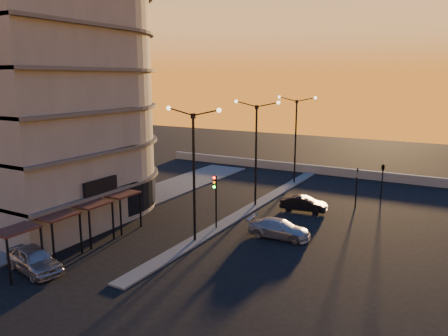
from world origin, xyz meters
TOP-DOWN VIEW (x-y plane):
  - ground at (0.00, 0.00)m, footprint 120.00×120.00m
  - sidewalk_west at (-10.50, 4.00)m, footprint 5.00×40.00m
  - median at (0.00, 10.00)m, footprint 1.20×36.00m
  - parapet at (2.00, 26.00)m, footprint 44.00×0.50m
  - building at (-14.00, 0.03)m, footprint 14.35×17.08m
  - streetlamp_near at (0.00, 0.00)m, footprint 4.32×0.32m
  - streetlamp_mid at (0.00, 10.00)m, footprint 4.32×0.32m
  - streetlamp_far at (0.00, 20.00)m, footprint 4.32×0.32m
  - traffic_light_main at (0.00, 2.87)m, footprint 0.28×0.44m
  - signal_east_a at (8.00, 14.00)m, footprint 0.13×0.16m
  - signal_east_b at (9.50, 18.00)m, footprint 0.42×1.99m
  - car_hatchback at (-5.77, -8.75)m, footprint 4.72×2.64m
  - car_sedan at (4.28, 10.75)m, footprint 4.10×1.85m
  - car_wagon at (4.87, 3.72)m, footprint 4.70×2.13m

SIDE VIEW (x-z plane):
  - ground at x=0.00m, z-range 0.00..0.00m
  - sidewalk_west at x=-10.50m, z-range 0.00..0.12m
  - median at x=0.00m, z-range 0.00..0.12m
  - parapet at x=2.00m, z-range 0.00..1.00m
  - car_sedan at x=4.28m, z-range 0.00..1.31m
  - car_wagon at x=4.87m, z-range 0.00..1.33m
  - car_hatchback at x=-5.77m, z-range 0.00..1.52m
  - signal_east_a at x=8.00m, z-range 0.13..3.73m
  - traffic_light_main at x=0.00m, z-range 0.76..5.01m
  - signal_east_b at x=9.50m, z-range 1.30..4.90m
  - streetlamp_near at x=0.00m, z-range 0.84..10.35m
  - streetlamp_mid at x=0.00m, z-range 0.84..10.35m
  - streetlamp_far at x=0.00m, z-range 0.84..10.35m
  - building at x=-14.00m, z-range -0.59..24.41m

